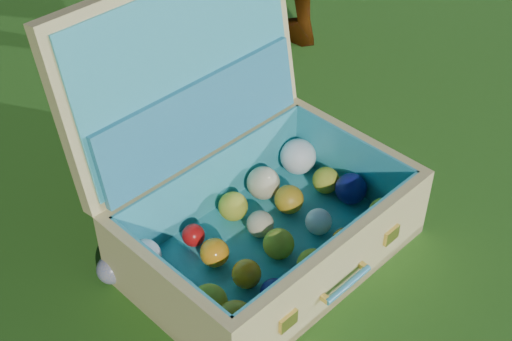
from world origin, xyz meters
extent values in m
plane|color=#215114|center=(0.00, 0.00, 0.00)|extent=(60.00, 60.00, 0.00)
sphere|color=#3A5998|center=(-0.37, -0.03, 0.03)|extent=(0.07, 0.07, 0.07)
cube|color=#D0B970|center=(-0.01, -0.09, 0.01)|extent=(0.76, 0.65, 0.02)
cube|color=#D0B970|center=(0.07, -0.27, 0.10)|extent=(0.60, 0.28, 0.19)
cube|color=#D0B970|center=(-0.09, 0.10, 0.10)|extent=(0.60, 0.28, 0.19)
cube|color=#D0B970|center=(-0.29, -0.21, 0.10)|extent=(0.17, 0.36, 0.19)
cube|color=#D0B970|center=(0.27, 0.04, 0.10)|extent=(0.17, 0.36, 0.19)
cube|color=teal|center=(-0.01, -0.09, 0.03)|extent=(0.70, 0.59, 0.01)
cube|color=teal|center=(0.07, -0.26, 0.11)|extent=(0.55, 0.25, 0.17)
cube|color=teal|center=(-0.08, 0.09, 0.11)|extent=(0.55, 0.25, 0.17)
cube|color=teal|center=(-0.28, -0.20, 0.11)|extent=(0.16, 0.35, 0.17)
cube|color=teal|center=(0.26, 0.03, 0.11)|extent=(0.16, 0.35, 0.17)
cube|color=#D0B970|center=(-0.12, 0.16, 0.40)|extent=(0.63, 0.36, 0.43)
cube|color=teal|center=(-0.11, 0.14, 0.40)|extent=(0.57, 0.31, 0.37)
cube|color=teal|center=(-0.10, 0.11, 0.29)|extent=(0.54, 0.28, 0.18)
cube|color=#F2C659|center=(-0.08, -0.35, 0.10)|extent=(0.05, 0.03, 0.04)
cube|color=#F2C659|center=(0.23, -0.22, 0.10)|extent=(0.05, 0.03, 0.04)
cylinder|color=teal|center=(0.08, -0.30, 0.08)|extent=(0.13, 0.07, 0.01)
cube|color=#F2C659|center=(0.02, -0.32, 0.08)|extent=(0.02, 0.02, 0.01)
cube|color=#F2C659|center=(0.14, -0.26, 0.08)|extent=(0.02, 0.02, 0.01)
sphere|color=gold|center=(-0.17, -0.30, 0.07)|extent=(0.09, 0.09, 0.09)
sphere|color=#101354|center=(-0.06, -0.25, 0.06)|extent=(0.06, 0.06, 0.06)
sphere|color=gold|center=(0.04, -0.21, 0.07)|extent=(0.07, 0.07, 0.07)
sphere|color=orange|center=(0.15, -0.16, 0.06)|extent=(0.06, 0.06, 0.06)
sphere|color=gold|center=(0.27, -0.11, 0.06)|extent=(0.07, 0.07, 0.07)
sphere|color=gold|center=(-0.20, -0.23, 0.07)|extent=(0.08, 0.08, 0.08)
sphere|color=orange|center=(-0.10, -0.18, 0.06)|extent=(0.07, 0.07, 0.07)
sphere|color=gold|center=(0.00, -0.12, 0.07)|extent=(0.07, 0.07, 0.07)
sphere|color=white|center=(0.12, -0.08, 0.06)|extent=(0.06, 0.06, 0.06)
sphere|color=#101354|center=(0.24, -0.01, 0.07)|extent=(0.08, 0.08, 0.08)
sphere|color=red|center=(-0.26, -0.14, 0.05)|extent=(0.04, 0.04, 0.04)
sphere|color=orange|center=(-0.15, -0.09, 0.06)|extent=(0.07, 0.07, 0.07)
sphere|color=beige|center=(-0.02, -0.04, 0.06)|extent=(0.06, 0.06, 0.06)
sphere|color=gold|center=(0.08, 0.01, 0.07)|extent=(0.07, 0.07, 0.07)
sphere|color=gold|center=(0.20, 0.04, 0.06)|extent=(0.07, 0.07, 0.07)
sphere|color=white|center=(-0.30, -0.05, 0.07)|extent=(0.08, 0.08, 0.08)
sphere|color=red|center=(-0.17, -0.02, 0.06)|extent=(0.05, 0.05, 0.05)
sphere|color=gold|center=(-0.06, 0.03, 0.07)|extent=(0.07, 0.07, 0.07)
sphere|color=beige|center=(0.04, 0.08, 0.07)|extent=(0.08, 0.08, 0.08)
sphere|color=white|center=(0.16, 0.14, 0.08)|extent=(0.09, 0.09, 0.09)
camera|label=1|loc=(-0.46, -1.16, 1.24)|focal=50.00mm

